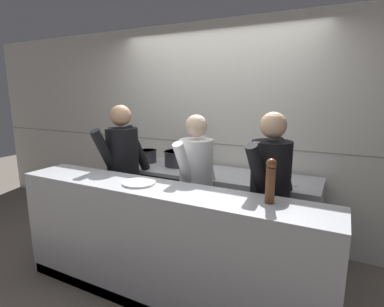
% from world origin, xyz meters
% --- Properties ---
extents(ground_plane, '(14.00, 14.00, 0.00)m').
position_xyz_m(ground_plane, '(0.00, 0.00, 0.00)').
color(ground_plane, '#6B6056').
extents(wall_back_tiled, '(8.00, 0.06, 2.60)m').
position_xyz_m(wall_back_tiled, '(0.00, 1.32, 1.30)').
color(wall_back_tiled, silver).
rests_on(wall_back_tiled, ground_plane).
extents(oven_range, '(1.02, 0.71, 0.90)m').
position_xyz_m(oven_range, '(-0.53, 0.92, 0.45)').
color(oven_range, '#232326').
rests_on(oven_range, ground_plane).
extents(prep_counter, '(1.28, 0.65, 0.89)m').
position_xyz_m(prep_counter, '(0.67, 0.92, 0.44)').
color(prep_counter, '#B7BABF').
rests_on(prep_counter, ground_plane).
extents(pass_counter, '(2.74, 0.45, 1.02)m').
position_xyz_m(pass_counter, '(0.14, -0.16, 0.51)').
color(pass_counter, '#B7BABF').
rests_on(pass_counter, ground_plane).
extents(stock_pot, '(0.24, 0.24, 0.16)m').
position_xyz_m(stock_pot, '(-0.75, 0.94, 0.99)').
color(stock_pot, '#2D2D33').
rests_on(stock_pot, oven_range).
extents(sauce_pot, '(0.34, 0.34, 0.18)m').
position_xyz_m(sauce_pot, '(-0.32, 0.96, 1.00)').
color(sauce_pot, '#2D2D33').
rests_on(sauce_pot, oven_range).
extents(mixing_bowl_steel, '(0.21, 0.21, 0.09)m').
position_xyz_m(mixing_bowl_steel, '(0.83, 0.93, 0.94)').
color(mixing_bowl_steel, '#B7BABF').
rests_on(mixing_bowl_steel, prep_counter).
extents(chefs_knife, '(0.39, 0.07, 0.02)m').
position_xyz_m(chefs_knife, '(0.85, 0.78, 0.90)').
color(chefs_knife, '#B7BABF').
rests_on(chefs_knife, prep_counter).
extents(plated_dish_main, '(0.28, 0.28, 0.02)m').
position_xyz_m(plated_dish_main, '(-0.06, -0.16, 1.03)').
color(plated_dish_main, white).
rests_on(plated_dish_main, pass_counter).
extents(pepper_mill, '(0.07, 0.07, 0.32)m').
position_xyz_m(pepper_mill, '(1.01, -0.10, 1.19)').
color(pepper_mill, brown).
rests_on(pepper_mill, pass_counter).
extents(chef_head_cook, '(0.41, 0.72, 1.65)m').
position_xyz_m(chef_head_cook, '(-0.64, 0.33, 0.92)').
color(chef_head_cook, black).
rests_on(chef_head_cook, ground_plane).
extents(chef_sous, '(0.35, 0.69, 1.57)m').
position_xyz_m(chef_sous, '(0.22, 0.36, 0.88)').
color(chef_sous, black).
rests_on(chef_sous, ground_plane).
extents(chef_line, '(0.41, 0.70, 1.62)m').
position_xyz_m(chef_line, '(0.92, 0.33, 0.90)').
color(chef_line, black).
rests_on(chef_line, ground_plane).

